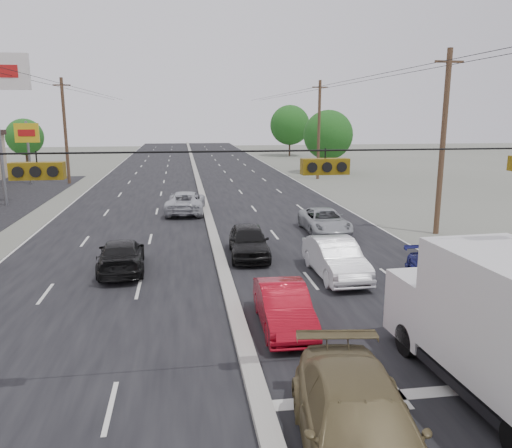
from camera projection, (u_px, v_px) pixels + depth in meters
The scene contains 20 objects.
ground at pixel (257, 396), 11.89m from camera, with size 200.00×200.00×0.00m, color #606356.
road_surface at pixel (202, 197), 40.87m from camera, with size 20.00×160.00×0.02m, color black.
center_median at pixel (202, 196), 40.85m from camera, with size 0.50×160.00×0.20m, color gray.
utility_pole_left_c at pixel (65, 130), 47.63m from camera, with size 1.60×0.30×10.00m.
utility_pole_right_b at pixel (443, 142), 27.10m from camera, with size 1.60×0.30×10.00m.
utility_pole_right_c at pixel (319, 129), 51.25m from camera, with size 1.60×0.30×10.00m.
traffic_signals at pixel (321, 165), 10.92m from camera, with size 25.00×0.30×0.54m.
pole_sign_far at pixel (27, 138), 47.28m from camera, with size 2.20×0.25×6.00m.
tree_left_far at pixel (25, 137), 65.88m from camera, with size 4.80×4.80×6.12m.
tree_right_mid at pixel (328, 135), 56.60m from camera, with size 5.60×5.60×7.14m.
tree_right_far at pixel (290, 125), 80.77m from camera, with size 6.40×6.40×8.16m.
box_truck at pixel (505, 327), 11.40m from camera, with size 2.77×7.09×3.54m.
tan_sedan at pixel (360, 430), 9.32m from camera, with size 2.25×5.54×1.61m, color brown.
red_sedan at pixel (284, 307), 15.56m from camera, with size 1.46×4.17×1.38m, color maroon.
queue_car_a at pixel (249, 241), 23.40m from camera, with size 1.78×4.42×1.51m, color black.
queue_car_b at pixel (335, 259), 20.50m from camera, with size 1.64×4.72×1.55m, color silver.
queue_car_c at pixel (325, 221), 28.13m from camera, with size 2.24×4.86×1.35m, color #969A9D.
queue_car_d at pixel (450, 278), 18.36m from camera, with size 1.92×4.73×1.37m, color #12145A.
oncoming_near at pixel (122, 256), 21.28m from camera, with size 1.90×4.67×1.36m, color black.
oncoming_far at pixel (186, 202), 33.95m from camera, with size 2.47×5.36×1.49m, color #B4B7BD.
Camera 1 is at (-1.62, -10.61, 6.55)m, focal length 35.00 mm.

